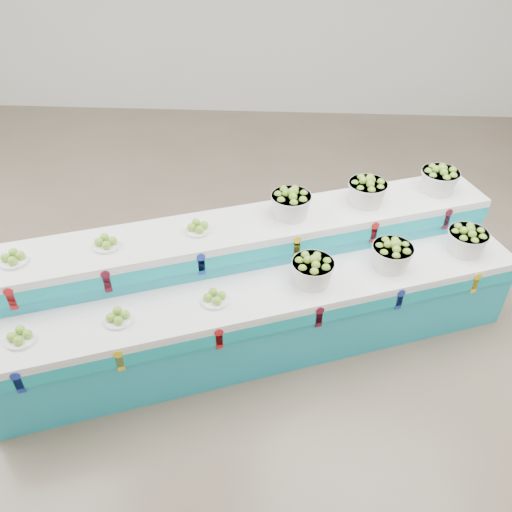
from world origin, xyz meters
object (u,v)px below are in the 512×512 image
display_stand (256,289)px  basket_upper_right (439,179)px  basket_lower_left (313,270)px  plate_upper_mid (106,242)px

display_stand → basket_upper_right: (1.63, 0.89, 0.63)m
basket_lower_left → basket_upper_right: size_ratio=1.00×
display_stand → plate_upper_mid: (-1.19, -0.14, 0.56)m
display_stand → plate_upper_mid: 1.32m
basket_lower_left → basket_upper_right: bearing=41.1°
plate_upper_mid → display_stand: bearing=6.7°
basket_upper_right → plate_upper_mid: bearing=-160.0°
display_stand → plate_upper_mid: plate_upper_mid is taller
display_stand → basket_lower_left: size_ratio=12.93×
basket_lower_left → basket_upper_right: basket_upper_right is taller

